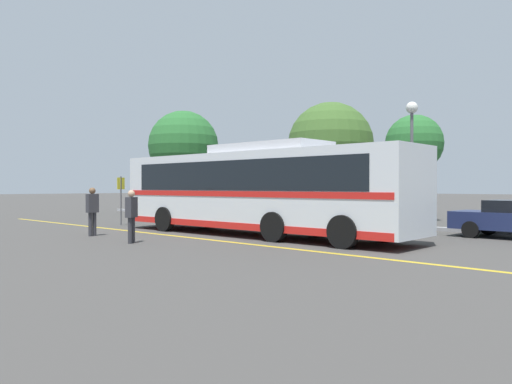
# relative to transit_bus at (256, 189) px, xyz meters

# --- Properties ---
(ground_plane) EXTENTS (220.00, 220.00, 0.00)m
(ground_plane) POSITION_rel_transit_bus_xyz_m (-0.71, 0.34, -1.76)
(ground_plane) COLOR #423F3D
(lane_strip_0) EXTENTS (32.72, 0.20, 0.01)m
(lane_strip_0) POSITION_rel_transit_bus_xyz_m (-0.01, -2.20, -1.76)
(lane_strip_0) COLOR gold
(lane_strip_0) RESTS_ON ground_plane
(curb_strip) EXTENTS (40.72, 0.36, 0.15)m
(curb_strip) POSITION_rel_transit_bus_xyz_m (-0.01, 6.63, -1.68)
(curb_strip) COLOR #99999E
(curb_strip) RESTS_ON ground_plane
(transit_bus) EXTENTS (13.07, 2.87, 3.40)m
(transit_bus) POSITION_rel_transit_bus_xyz_m (0.00, 0.00, 0.00)
(transit_bus) COLOR silver
(transit_bus) RESTS_ON ground_plane
(parked_car_0) EXTENTS (4.62, 2.18, 1.29)m
(parked_car_0) POSITION_rel_transit_bus_xyz_m (-11.76, 5.32, -1.09)
(parked_car_0) COLOR #4C3823
(parked_car_0) RESTS_ON ground_plane
(parked_car_1) EXTENTS (3.95, 1.89, 1.49)m
(parked_car_1) POSITION_rel_transit_bus_xyz_m (-5.28, 4.99, -1.01)
(parked_car_1) COLOR navy
(parked_car_1) RESTS_ON ground_plane
(parked_car_2) EXTENTS (4.80, 2.12, 1.58)m
(parked_car_2) POSITION_rel_transit_bus_xyz_m (1.22, 4.94, -0.97)
(parked_car_2) COLOR #335B33
(parked_car_2) RESTS_ON ground_plane
(pedestrian_0) EXTENTS (0.38, 0.47, 1.72)m
(pedestrian_0) POSITION_rel_transit_bus_xyz_m (-1.19, -4.62, -0.78)
(pedestrian_0) COLOR #2D2D33
(pedestrian_0) RESTS_ON ground_plane
(pedestrian_1) EXTENTS (0.24, 0.43, 1.80)m
(pedestrian_1) POSITION_rel_transit_bus_xyz_m (-4.29, -4.30, -0.73)
(pedestrian_1) COLOR #2D2D33
(pedestrian_1) RESTS_ON ground_plane
(bus_stop_sign) EXTENTS (0.07, 0.40, 2.31)m
(bus_stop_sign) POSITION_rel_transit_bus_xyz_m (-8.10, -0.75, -0.30)
(bus_stop_sign) COLOR #59595E
(bus_stop_sign) RESTS_ON ground_plane
(street_lamp) EXTENTS (0.53, 0.53, 5.68)m
(street_lamp) POSITION_rel_transit_bus_xyz_m (2.42, 7.73, 2.52)
(street_lamp) COLOR #59595E
(street_lamp) RESTS_ON ground_plane
(tree_0) EXTENTS (2.99, 2.99, 5.60)m
(tree_0) POSITION_rel_transit_bus_xyz_m (0.89, 11.16, 2.32)
(tree_0) COLOR #513823
(tree_0) RESTS_ON ground_plane
(tree_1) EXTENTS (5.18, 5.18, 6.94)m
(tree_1) POSITION_rel_transit_bus_xyz_m (-4.69, 11.57, 2.59)
(tree_1) COLOR #513823
(tree_1) RESTS_ON ground_plane
(tree_2) EXTENTS (5.08, 5.08, 7.35)m
(tree_2) POSITION_rel_transit_bus_xyz_m (-16.03, 9.31, 3.04)
(tree_2) COLOR #513823
(tree_2) RESTS_ON ground_plane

